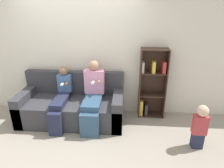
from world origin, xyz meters
name	(u,v)px	position (x,y,z in m)	size (l,w,h in m)	color
ground_plane	(71,135)	(0.00, 0.00, 0.00)	(14.00, 14.00, 0.00)	#9E9384
back_wall	(80,55)	(0.00, 1.03, 1.27)	(10.00, 0.06, 2.55)	silver
couch	(72,107)	(-0.11, 0.55, 0.30)	(2.09, 0.90, 0.96)	#38383D
adult_seated	(93,95)	(0.35, 0.45, 0.64)	(0.40, 0.87, 1.25)	#335170
child_seated	(61,98)	(-0.28, 0.41, 0.57)	(0.28, 0.89, 1.11)	#232842
toddler_standing	(200,125)	(2.22, -0.15, 0.43)	(0.23, 0.19, 0.80)	#232842
bookshelf	(151,85)	(1.51, 0.89, 0.70)	(0.54, 0.28, 1.47)	#3D281E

